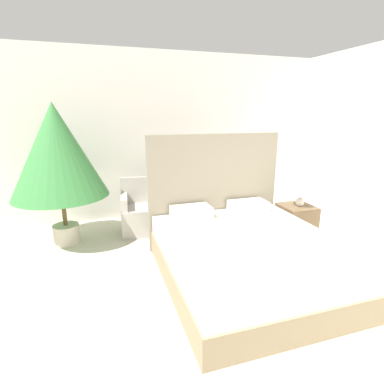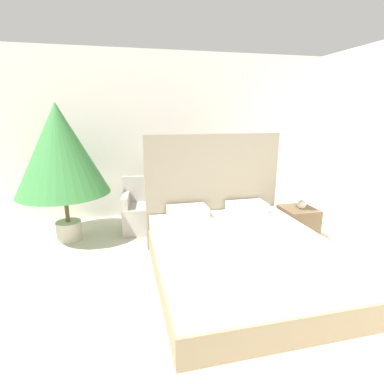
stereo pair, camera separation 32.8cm
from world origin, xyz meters
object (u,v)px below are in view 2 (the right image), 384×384
(armchair_near_window_left, at_px, (144,214))
(potted_palm, at_px, (60,151))
(bed, at_px, (238,253))
(table_lamp, at_px, (303,190))
(nightstand, at_px, (297,225))
(armchair_near_window_right, at_px, (203,209))

(armchair_near_window_left, distance_m, potted_palm, 1.56)
(bed, relative_size, table_lamp, 5.61)
(table_lamp, bearing_deg, nightstand, 123.73)
(nightstand, relative_size, table_lamp, 1.38)
(armchair_near_window_left, relative_size, potted_palm, 0.43)
(armchair_near_window_left, bearing_deg, nightstand, -18.70)
(nightstand, distance_m, table_lamp, 0.54)
(bed, distance_m, armchair_near_window_right, 1.72)
(bed, relative_size, armchair_near_window_left, 2.52)
(armchair_near_window_right, bearing_deg, nightstand, -47.83)
(armchair_near_window_left, height_order, nightstand, armchair_near_window_left)
(armchair_near_window_left, distance_m, armchair_near_window_right, 1.00)
(bed, bearing_deg, table_lamp, 29.50)
(armchair_near_window_right, xyz_separation_m, potted_palm, (-2.14, -0.10, 1.07))
(armchair_near_window_right, relative_size, table_lamp, 2.22)
(armchair_near_window_left, bearing_deg, table_lamp, -19.11)
(armchair_near_window_right, height_order, nightstand, armchair_near_window_right)
(armchair_near_window_left, height_order, table_lamp, table_lamp)
(armchair_near_window_left, xyz_separation_m, armchair_near_window_right, (1.00, -0.00, 0.00))
(armchair_near_window_left, bearing_deg, bed, -55.54)
(bed, bearing_deg, armchair_near_window_right, 88.01)
(armchair_near_window_left, relative_size, nightstand, 1.62)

